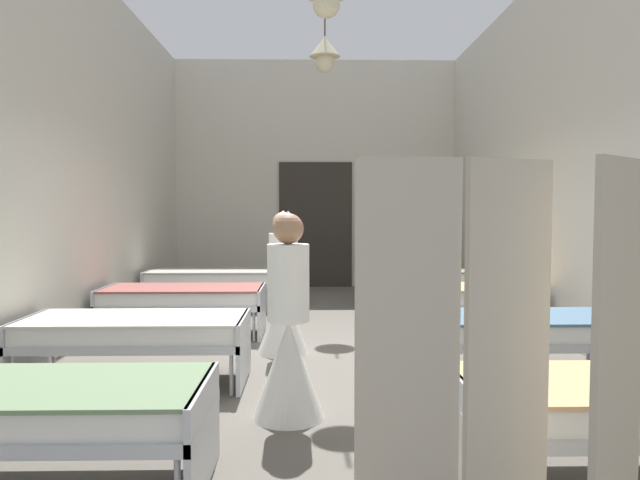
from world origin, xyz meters
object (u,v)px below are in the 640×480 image
bed_right_row_3 (423,278)px  nurse_near_aisle (284,303)px  bed_left_row_2 (184,298)px  nurse_mid_aisle (288,345)px  privacy_screen (511,371)px  bed_left_row_1 (136,332)px  bed_left_row_3 (211,279)px  bed_left_row_0 (28,409)px  bed_right_row_0 (633,405)px  bed_right_row_2 (455,297)px  bed_right_row_1 (510,331)px

bed_right_row_3 → nurse_near_aisle: (-2.02, -2.82, 0.09)m
bed_left_row_2 → nurse_mid_aisle: 3.07m
nurse_mid_aisle → privacy_screen: privacy_screen is taller
bed_left_row_1 → nurse_mid_aisle: size_ratio=1.28×
bed_left_row_2 → bed_left_row_3: 1.90m
bed_left_row_0 → bed_left_row_1: 1.90m
nurse_near_aisle → bed_right_row_0: bearing=-105.6°
privacy_screen → bed_right_row_0: bearing=16.5°
bed_right_row_3 → bed_left_row_2: bearing=-149.7°
bed_left_row_2 → nurse_near_aisle: nurse_near_aisle is taller
bed_left_row_0 → bed_left_row_2: size_ratio=1.00×
bed_right_row_0 → bed_left_row_1: same height
bed_left_row_0 → bed_right_row_0: 3.25m
bed_right_row_0 → bed_right_row_2: same height
bed_left_row_0 → bed_right_row_3: 6.56m
bed_left_row_0 → nurse_mid_aisle: (1.35, 1.04, 0.09)m
bed_left_row_1 → bed_right_row_2: 3.77m
bed_right_row_1 → bed_right_row_3: size_ratio=1.00×
bed_left_row_2 → bed_right_row_2: 3.25m
bed_left_row_0 → bed_left_row_1: size_ratio=1.00×
bed_left_row_2 → bed_right_row_2: (3.25, 0.00, 0.00)m
bed_right_row_3 → privacy_screen: (-0.95, -6.47, 0.41)m
bed_left_row_2 → privacy_screen: size_ratio=1.12×
bed_right_row_1 → bed_left_row_2: bearing=149.7°
bed_left_row_3 → bed_right_row_3: 3.25m
nurse_mid_aisle → privacy_screen: bearing=-44.9°
bed_right_row_0 → privacy_screen: (-0.95, -0.77, 0.41)m
nurse_near_aisle → bed_right_row_1: bearing=-76.5°
bed_right_row_2 → nurse_mid_aisle: nurse_mid_aisle is taller
bed_left_row_0 → bed_right_row_2: size_ratio=1.00×
bed_left_row_1 → privacy_screen: 3.55m
bed_right_row_0 → bed_left_row_1: bearing=149.7°
bed_right_row_3 → privacy_screen: bearing=-98.4°
bed_right_row_2 → privacy_screen: size_ratio=1.12×
bed_left_row_0 → nurse_near_aisle: bearing=66.9°
bed_left_row_2 → bed_left_row_0: bearing=-90.0°
bed_left_row_2 → nurse_mid_aisle: (1.35, -2.76, 0.09)m
privacy_screen → bed_left_row_2: bearing=94.1°
bed_right_row_0 → privacy_screen: bearing=-140.9°
bed_right_row_1 → nurse_mid_aisle: 2.09m
bed_left_row_1 → bed_left_row_2: same height
bed_right_row_2 → bed_right_row_1: bearing=-90.0°
bed_left_row_0 → bed_right_row_1: same height
bed_right_row_0 → bed_right_row_2: size_ratio=1.00×
bed_right_row_1 → privacy_screen: bearing=-109.6°
bed_left_row_3 → nurse_near_aisle: bearing=-66.4°
bed_left_row_2 → bed_left_row_3: size_ratio=1.00×
bed_right_row_3 → nurse_near_aisle: bearing=-125.7°
bed_right_row_0 → bed_left_row_2: same height
nurse_mid_aisle → privacy_screen: (0.96, -1.81, 0.32)m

